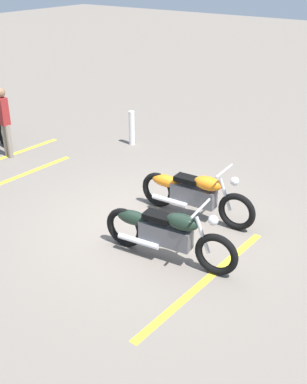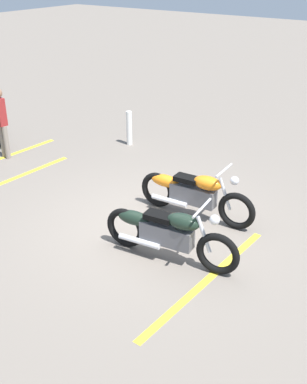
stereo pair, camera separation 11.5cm
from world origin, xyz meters
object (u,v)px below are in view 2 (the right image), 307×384
at_px(motorcycle_bright_foreground, 193,193).
at_px(bollard_post, 129,128).
at_px(motorcycle_dark_foreground, 166,232).
at_px(bystander_secondary, 1,120).

height_order(motorcycle_bright_foreground, bollard_post, motorcycle_bright_foreground).
xyz_separation_m(motorcycle_dark_foreground, bystander_secondary, (5.30, -1.28, 0.44)).
relative_size(bystander_secondary, bollard_post, 1.92).
relative_size(motorcycle_bright_foreground, bollard_post, 2.65).
relative_size(motorcycle_dark_foreground, bollard_post, 2.64).
distance_m(motorcycle_dark_foreground, bollard_post, 5.01).
xyz_separation_m(motorcycle_dark_foreground, bollard_post, (3.49, -3.60, -0.04)).
xyz_separation_m(motorcycle_bright_foreground, bollard_post, (3.13, -2.22, -0.04)).
bearing_deg(motorcycle_dark_foreground, bystander_secondary, 159.53).
height_order(motorcycle_dark_foreground, bystander_secondary, bystander_secondary).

